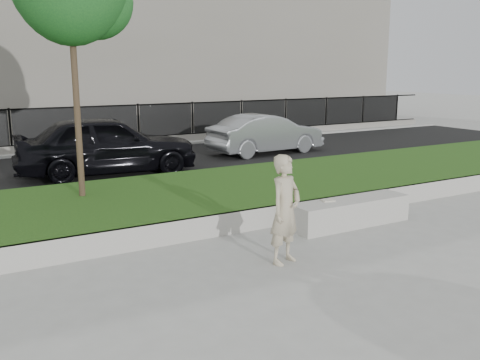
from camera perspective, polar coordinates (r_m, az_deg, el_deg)
ground at (r=9.07m, az=5.34°, el=-6.94°), size 90.00×90.00×0.00m
grass_bank at (r=11.49m, az=-3.28°, el=-1.80°), size 34.00×4.00×0.40m
grass_kerb at (r=9.83m, az=1.87°, el=-4.15°), size 34.00×0.08×0.40m
street at (r=16.53m, az=-11.87°, el=1.57°), size 34.00×7.00×0.04m
far_pavement at (r=20.80m, az=-15.77°, el=3.58°), size 34.00×3.00×0.12m
iron_fence at (r=19.77m, az=-15.12°, el=4.62°), size 32.00×0.30×1.50m
building_facade at (r=27.52m, az=-20.14°, el=15.57°), size 34.00×10.00×10.00m
stone_bench at (r=10.29m, az=11.68°, el=-3.38°), size 2.44×0.61×0.50m
man at (r=8.05m, az=4.85°, el=-3.16°), size 0.71×0.59×1.67m
book at (r=10.01m, az=9.39°, el=-2.17°), size 0.26×0.21×0.03m
car_dark at (r=15.02m, az=-14.04°, el=3.69°), size 4.98×2.40×1.64m
car_silver at (r=18.23m, az=2.80°, el=4.94°), size 4.13×1.67×1.33m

